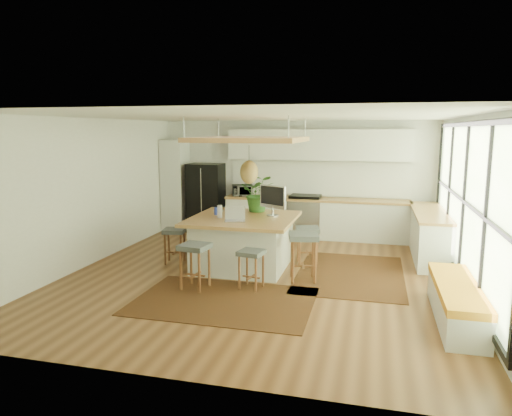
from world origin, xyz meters
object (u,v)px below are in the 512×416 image
(island, at_px, (243,242))
(island_plant, at_px, (259,197))
(stool_right_front, at_px, (303,260))
(laptop, at_px, (235,214))
(monitor, at_px, (273,202))
(stool_near_left, at_px, (195,267))
(fridge, at_px, (206,194))
(stool_left_side, at_px, (175,245))
(stool_right_back, at_px, (307,245))
(stool_near_right, at_px, (251,267))
(microwave, at_px, (243,189))

(island, height_order, island_plant, island_plant)
(stool_right_front, relative_size, island_plant, 1.12)
(island_plant, bearing_deg, laptop, -99.03)
(monitor, bearing_deg, stool_near_left, -88.91)
(fridge, relative_size, stool_near_left, 2.31)
(island_plant, bearing_deg, stool_left_side, -154.31)
(stool_right_back, xyz_separation_m, island_plant, (-0.97, 0.15, 0.85))
(stool_near_right, bearing_deg, stool_left_side, 149.12)
(stool_right_front, distance_m, stool_right_back, 1.00)
(stool_near_right, bearing_deg, microwave, 107.83)
(fridge, xyz_separation_m, stool_left_side, (0.40, -2.80, -0.57))
(island, distance_m, monitor, 0.91)
(fridge, xyz_separation_m, laptop, (1.69, -3.14, 0.12))
(fridge, xyz_separation_m, stool_right_back, (2.83, -2.24, -0.57))
(laptop, bearing_deg, fridge, 103.71)
(stool_left_side, height_order, island_plant, island_plant)
(stool_near_right, height_order, stool_left_side, stool_left_side)
(stool_right_back, relative_size, laptop, 1.89)
(fridge, height_order, laptop, fridge)
(fridge, height_order, stool_near_right, fridge)
(stool_near_left, distance_m, stool_right_back, 2.37)
(stool_right_front, relative_size, stool_right_back, 1.15)
(fridge, bearing_deg, stool_near_left, -72.85)
(stool_near_left, bearing_deg, stool_right_front, 27.32)
(stool_left_side, bearing_deg, stool_right_back, 12.83)
(stool_near_left, relative_size, monitor, 1.17)
(stool_right_back, xyz_separation_m, monitor, (-0.62, -0.23, 0.83))
(stool_near_left, bearing_deg, stool_near_right, 13.56)
(monitor, xyz_separation_m, microwave, (-1.26, 2.43, -0.10))
(island, bearing_deg, stool_right_front, -23.58)
(stool_near_right, bearing_deg, stool_right_back, 67.91)
(laptop, distance_m, island_plant, 1.07)
(laptop, bearing_deg, stool_right_back, 23.57)
(fridge, height_order, microwave, fridge)
(stool_near_right, distance_m, monitor, 1.62)
(stool_left_side, xyz_separation_m, island_plant, (1.46, 0.70, 0.85))
(stool_left_side, height_order, microwave, microwave)
(laptop, bearing_deg, stool_near_right, -70.64)
(laptop, bearing_deg, island_plant, 66.41)
(stool_near_left, height_order, stool_right_back, stool_near_left)
(stool_right_back, bearing_deg, island_plant, 171.42)
(laptop, bearing_deg, microwave, 88.92)
(island, bearing_deg, monitor, 27.77)
(monitor, distance_m, microwave, 2.74)
(monitor, relative_size, island_plant, 0.86)
(fridge, height_order, stool_near_left, fridge)
(stool_near_left, xyz_separation_m, stool_left_side, (-0.91, 1.27, 0.00))
(island, distance_m, microwave, 2.86)
(stool_left_side, relative_size, laptop, 1.78)
(monitor, bearing_deg, island, -121.71)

